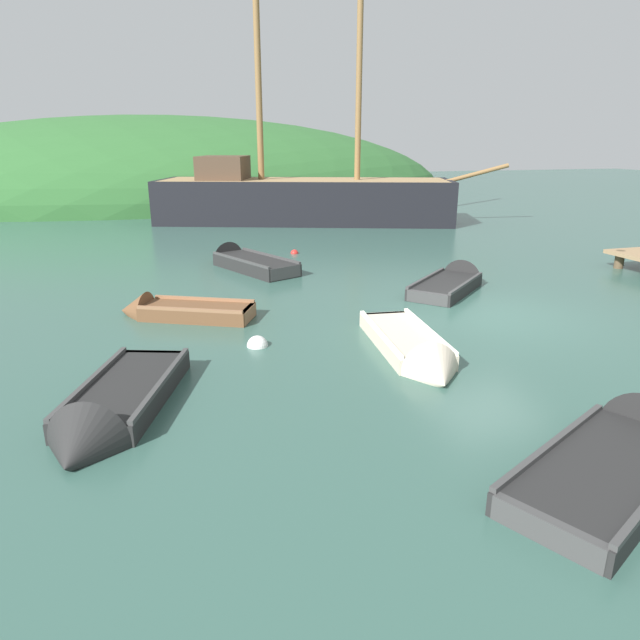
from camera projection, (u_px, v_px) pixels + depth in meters
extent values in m
plane|color=#33564C|center=(492.00, 316.00, 12.85)|extent=(120.00, 120.00, 0.00)
cylinder|color=brown|center=(618.00, 269.00, 17.70)|extent=(0.28, 0.28, 1.16)
ellipsoid|color=#2D602D|center=(161.00, 197.00, 40.38)|extent=(42.95, 24.48, 11.21)
cube|color=black|center=(305.00, 209.00, 27.73)|extent=(14.75, 8.56, 2.87)
cube|color=#997A51|center=(305.00, 180.00, 27.31)|extent=(14.10, 8.06, 0.10)
cylinder|color=olive|center=(477.00, 174.00, 26.81)|extent=(2.85, 1.17, 0.97)
cylinder|color=olive|center=(359.00, 62.00, 25.58)|extent=(0.28, 0.28, 10.50)
cylinder|color=olive|center=(258.00, 75.00, 25.96)|extent=(0.30, 0.30, 9.45)
cube|color=#4C3828|center=(224.00, 168.00, 27.32)|extent=(3.02, 3.40, 1.10)
cube|color=black|center=(445.00, 289.00, 14.80)|extent=(2.78, 2.67, 0.42)
cone|color=black|center=(465.00, 277.00, 16.16)|extent=(1.25, 1.28, 1.12)
cube|color=#3B3B3B|center=(428.00, 298.00, 13.74)|extent=(0.80, 0.87, 0.29)
cube|color=#3B3B3B|center=(451.00, 280.00, 15.14)|extent=(0.86, 0.93, 0.05)
cube|color=#3B3B3B|center=(440.00, 288.00, 14.38)|extent=(0.86, 0.93, 0.05)
cube|color=#3B3B3B|center=(466.00, 283.00, 14.46)|extent=(2.00, 1.81, 0.07)
cube|color=#3B3B3B|center=(426.00, 278.00, 15.00)|extent=(2.00, 1.81, 0.07)
cube|color=beige|center=(404.00, 342.00, 10.91)|extent=(1.37, 2.89, 0.40)
cone|color=beige|center=(437.00, 377.00, 9.28)|extent=(1.08, 0.80, 1.01)
cube|color=white|center=(384.00, 319.00, 12.15)|extent=(0.97, 0.23, 0.28)
cube|color=white|center=(412.00, 344.00, 10.41)|extent=(1.00, 0.29, 0.05)
cube|color=white|center=(396.00, 328.00, 11.32)|extent=(1.00, 0.29, 0.05)
cube|color=white|center=(380.00, 332.00, 10.76)|extent=(0.38, 2.72, 0.07)
cube|color=white|center=(428.00, 330.00, 10.92)|extent=(0.38, 2.72, 0.07)
cube|color=black|center=(128.00, 395.00, 8.61)|extent=(2.02, 2.99, 0.42)
cone|color=black|center=(77.00, 455.00, 6.97)|extent=(1.29, 1.02, 1.13)
cube|color=#3B3B3B|center=(156.00, 359.00, 9.85)|extent=(1.05, 0.46, 0.30)
cube|color=#3B3B3B|center=(115.00, 400.00, 8.10)|extent=(1.09, 0.53, 0.05)
cube|color=#3B3B3B|center=(138.00, 374.00, 9.02)|extent=(1.09, 0.53, 0.05)
cube|color=#3B3B3B|center=(91.00, 380.00, 8.55)|extent=(0.96, 2.58, 0.07)
cube|color=#3B3B3B|center=(162.00, 381.00, 8.51)|extent=(0.96, 2.58, 0.07)
cube|color=black|center=(602.00, 480.00, 6.46)|extent=(3.16, 2.45, 0.40)
cube|color=#3B3B3B|center=(547.00, 531.00, 5.53)|extent=(0.63, 1.09, 0.28)
cube|color=#3B3B3B|center=(620.00, 453.00, 6.75)|extent=(0.70, 1.14, 0.05)
cube|color=#3B3B3B|center=(585.00, 487.00, 6.08)|extent=(0.70, 1.14, 0.05)
cube|color=#3B3B3B|center=(553.00, 443.00, 6.81)|extent=(2.56, 1.35, 0.07)
cube|color=black|center=(255.00, 267.00, 17.30)|extent=(2.34, 3.35, 0.50)
cone|color=black|center=(223.00, 257.00, 18.72)|extent=(1.34, 1.15, 1.13)
cube|color=#3B3B3B|center=(285.00, 273.00, 16.18)|extent=(1.02, 0.54, 0.35)
cube|color=#3B3B3B|center=(246.00, 258.00, 17.64)|extent=(1.07, 0.60, 0.05)
cube|color=#3B3B3B|center=(265.00, 263.00, 16.85)|extent=(1.07, 0.60, 0.05)
cube|color=#3B3B3B|center=(270.00, 255.00, 17.56)|extent=(1.30, 2.85, 0.07)
cube|color=#3B3B3B|center=(240.00, 260.00, 16.88)|extent=(1.30, 2.85, 0.07)
cube|color=brown|center=(198.00, 314.00, 12.64)|extent=(2.64, 1.97, 0.42)
cone|color=brown|center=(134.00, 311.00, 12.88)|extent=(0.98, 1.11, 0.93)
cube|color=#8E6242|center=(248.00, 314.00, 12.43)|extent=(0.50, 0.84, 0.29)
cube|color=#8E6242|center=(179.00, 307.00, 12.66)|extent=(0.56, 0.89, 0.05)
cube|color=#8E6242|center=(216.00, 309.00, 12.52)|extent=(0.56, 0.89, 0.05)
cube|color=#8E6242|center=(204.00, 299.00, 12.99)|extent=(2.20, 1.14, 0.07)
cube|color=#8E6242|center=(189.00, 310.00, 12.14)|extent=(2.20, 1.14, 0.07)
sphere|color=white|center=(257.00, 346.00, 10.94)|extent=(0.42, 0.42, 0.42)
sphere|color=red|center=(294.00, 253.00, 20.02)|extent=(0.28, 0.28, 0.28)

